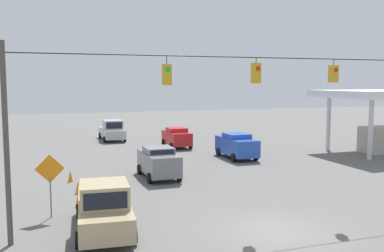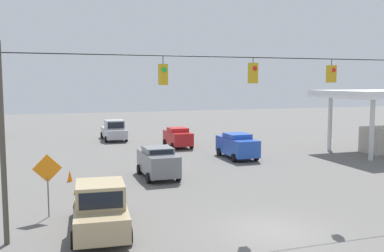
{
  "view_description": "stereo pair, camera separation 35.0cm",
  "coord_description": "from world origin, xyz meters",
  "px_view_note": "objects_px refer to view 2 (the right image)",
  "views": [
    {
      "loc": [
        8.72,
        14.75,
        6.02
      ],
      "look_at": [
        -1.21,
        -13.79,
        2.88
      ],
      "focal_mm": 40.0,
      "sensor_mm": 36.0,
      "label": 1
    },
    {
      "loc": [
        8.39,
        14.86,
        6.02
      ],
      "look_at": [
        -1.21,
        -13.79,
        2.88
      ],
      "focal_mm": 40.0,
      "sensor_mm": 36.0,
      "label": 2
    }
  ],
  "objects_px": {
    "sedan_grey_withflow_mid": "(158,162)",
    "traffic_cone_nearest": "(76,199)",
    "pickup_truck_silver_withflow_deep": "(114,131)",
    "traffic_cone_third": "(70,176)",
    "sedan_red_oncoming_deep": "(178,137)",
    "work_zone_sign": "(47,173)",
    "pickup_truck_tan_parked_shoulder": "(100,207)",
    "overhead_signal_span": "(252,113)",
    "traffic_cone_second": "(77,187)",
    "sedan_blue_oncoming_far": "(237,145)"
  },
  "relations": [
    {
      "from": "pickup_truck_silver_withflow_deep",
      "to": "sedan_grey_withflow_mid",
      "type": "xyz_separation_m",
      "value": [
        -0.11,
        18.4,
        0.04
      ]
    },
    {
      "from": "pickup_truck_tan_parked_shoulder",
      "to": "traffic_cone_nearest",
      "type": "relative_size",
      "value": 8.37
    },
    {
      "from": "sedan_grey_withflow_mid",
      "to": "traffic_cone_nearest",
      "type": "xyz_separation_m",
      "value": [
        5.27,
        4.78,
        -0.67
      ]
    },
    {
      "from": "sedan_grey_withflow_mid",
      "to": "pickup_truck_tan_parked_shoulder",
      "type": "distance_m",
      "value": 9.83
    },
    {
      "from": "traffic_cone_third",
      "to": "work_zone_sign",
      "type": "height_order",
      "value": "work_zone_sign"
    },
    {
      "from": "sedan_red_oncoming_deep",
      "to": "sedan_grey_withflow_mid",
      "type": "distance_m",
      "value": 12.48
    },
    {
      "from": "traffic_cone_nearest",
      "to": "pickup_truck_tan_parked_shoulder",
      "type": "bearing_deg",
      "value": 100.21
    },
    {
      "from": "traffic_cone_nearest",
      "to": "overhead_signal_span",
      "type": "bearing_deg",
      "value": 149.55
    },
    {
      "from": "overhead_signal_span",
      "to": "pickup_truck_silver_withflow_deep",
      "type": "xyz_separation_m",
      "value": [
        2.09,
        -27.44,
        -3.71
      ]
    },
    {
      "from": "overhead_signal_span",
      "to": "work_zone_sign",
      "type": "distance_m",
      "value": 9.41
    },
    {
      "from": "overhead_signal_span",
      "to": "sedan_red_oncoming_deep",
      "type": "xyz_separation_m",
      "value": [
        -2.77,
        -20.58,
        -3.74
      ]
    },
    {
      "from": "sedan_grey_withflow_mid",
      "to": "traffic_cone_nearest",
      "type": "distance_m",
      "value": 7.14
    },
    {
      "from": "traffic_cone_nearest",
      "to": "traffic_cone_third",
      "type": "height_order",
      "value": "same"
    },
    {
      "from": "pickup_truck_tan_parked_shoulder",
      "to": "traffic_cone_third",
      "type": "bearing_deg",
      "value": -85.31
    },
    {
      "from": "sedan_grey_withflow_mid",
      "to": "traffic_cone_third",
      "type": "xyz_separation_m",
      "value": [
        5.33,
        -0.68,
        -0.67
      ]
    },
    {
      "from": "pickup_truck_silver_withflow_deep",
      "to": "work_zone_sign",
      "type": "xyz_separation_m",
      "value": [
        6.44,
        24.52,
        1.01
      ]
    },
    {
      "from": "overhead_signal_span",
      "to": "pickup_truck_silver_withflow_deep",
      "type": "height_order",
      "value": "overhead_signal_span"
    },
    {
      "from": "pickup_truck_silver_withflow_deep",
      "to": "pickup_truck_tan_parked_shoulder",
      "type": "xyz_separation_m",
      "value": [
        4.45,
        27.1,
        0.0
      ]
    },
    {
      "from": "sedan_red_oncoming_deep",
      "to": "sedan_blue_oncoming_far",
      "type": "height_order",
      "value": "sedan_blue_oncoming_far"
    },
    {
      "from": "sedan_red_oncoming_deep",
      "to": "pickup_truck_silver_withflow_deep",
      "type": "xyz_separation_m",
      "value": [
        4.86,
        -6.86,
        0.03
      ]
    },
    {
      "from": "pickup_truck_tan_parked_shoulder",
      "to": "traffic_cone_nearest",
      "type": "height_order",
      "value": "pickup_truck_tan_parked_shoulder"
    },
    {
      "from": "sedan_grey_withflow_mid",
      "to": "traffic_cone_second",
      "type": "distance_m",
      "value": 5.66
    },
    {
      "from": "overhead_signal_span",
      "to": "traffic_cone_third",
      "type": "relative_size",
      "value": 29.76
    },
    {
      "from": "traffic_cone_third",
      "to": "work_zone_sign",
      "type": "relative_size",
      "value": 0.24
    },
    {
      "from": "work_zone_sign",
      "to": "overhead_signal_span",
      "type": "bearing_deg",
      "value": 161.16
    },
    {
      "from": "sedan_grey_withflow_mid",
      "to": "sedan_red_oncoming_deep",
      "type": "bearing_deg",
      "value": -112.36
    },
    {
      "from": "sedan_red_oncoming_deep",
      "to": "pickup_truck_tan_parked_shoulder",
      "type": "distance_m",
      "value": 22.28
    },
    {
      "from": "sedan_blue_oncoming_far",
      "to": "traffic_cone_second",
      "type": "height_order",
      "value": "sedan_blue_oncoming_far"
    },
    {
      "from": "traffic_cone_nearest",
      "to": "traffic_cone_third",
      "type": "relative_size",
      "value": 1.0
    },
    {
      "from": "sedan_red_oncoming_deep",
      "to": "traffic_cone_second",
      "type": "bearing_deg",
      "value": 54.63
    },
    {
      "from": "overhead_signal_span",
      "to": "traffic_cone_nearest",
      "type": "relative_size",
      "value": 29.76
    },
    {
      "from": "overhead_signal_span",
      "to": "traffic_cone_nearest",
      "type": "bearing_deg",
      "value": -30.45
    },
    {
      "from": "sedan_blue_oncoming_far",
      "to": "overhead_signal_span",
      "type": "bearing_deg",
      "value": 67.78
    },
    {
      "from": "sedan_blue_oncoming_far",
      "to": "traffic_cone_second",
      "type": "bearing_deg",
      "value": 28.94
    },
    {
      "from": "overhead_signal_span",
      "to": "sedan_grey_withflow_mid",
      "type": "distance_m",
      "value": 9.95
    },
    {
      "from": "sedan_grey_withflow_mid",
      "to": "traffic_cone_third",
      "type": "height_order",
      "value": "sedan_grey_withflow_mid"
    },
    {
      "from": "overhead_signal_span",
      "to": "sedan_blue_oncoming_far",
      "type": "xyz_separation_m",
      "value": [
        -5.6,
        -13.72,
        -3.66
      ]
    },
    {
      "from": "pickup_truck_tan_parked_shoulder",
      "to": "sedan_grey_withflow_mid",
      "type": "bearing_deg",
      "value": -117.65
    },
    {
      "from": "overhead_signal_span",
      "to": "pickup_truck_silver_withflow_deep",
      "type": "bearing_deg",
      "value": -85.63
    },
    {
      "from": "sedan_red_oncoming_deep",
      "to": "pickup_truck_silver_withflow_deep",
      "type": "bearing_deg",
      "value": -54.66
    },
    {
      "from": "sedan_grey_withflow_mid",
      "to": "traffic_cone_third",
      "type": "distance_m",
      "value": 5.42
    },
    {
      "from": "overhead_signal_span",
      "to": "sedan_grey_withflow_mid",
      "type": "relative_size",
      "value": 4.9
    },
    {
      "from": "overhead_signal_span",
      "to": "traffic_cone_second",
      "type": "relative_size",
      "value": 29.76
    },
    {
      "from": "pickup_truck_silver_withflow_deep",
      "to": "traffic_cone_second",
      "type": "xyz_separation_m",
      "value": [
        4.99,
        20.74,
        -0.64
      ]
    },
    {
      "from": "overhead_signal_span",
      "to": "sedan_red_oncoming_deep",
      "type": "distance_m",
      "value": 21.1
    },
    {
      "from": "sedan_red_oncoming_deep",
      "to": "work_zone_sign",
      "type": "relative_size",
      "value": 1.36
    },
    {
      "from": "work_zone_sign",
      "to": "traffic_cone_second",
      "type": "bearing_deg",
      "value": -110.84
    },
    {
      "from": "pickup_truck_silver_withflow_deep",
      "to": "sedan_grey_withflow_mid",
      "type": "height_order",
      "value": "pickup_truck_silver_withflow_deep"
    },
    {
      "from": "work_zone_sign",
      "to": "pickup_truck_tan_parked_shoulder",
      "type": "bearing_deg",
      "value": 127.65
    },
    {
      "from": "traffic_cone_second",
      "to": "sedan_grey_withflow_mid",
      "type": "bearing_deg",
      "value": -155.4
    }
  ]
}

